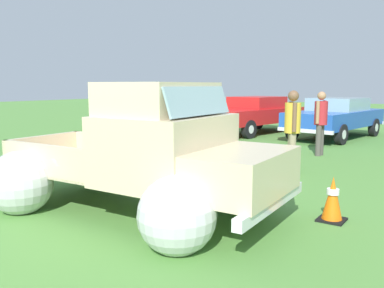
{
  "coord_description": "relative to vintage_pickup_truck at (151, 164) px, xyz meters",
  "views": [
    {
      "loc": [
        4.19,
        -4.39,
        1.88
      ],
      "look_at": [
        0.0,
        1.62,
        0.82
      ],
      "focal_mm": 38.29,
      "sensor_mm": 36.0,
      "label": 1
    }
  ],
  "objects": [
    {
      "name": "lane_cone_1",
      "position": [
        0.37,
        2.03,
        -0.45
      ],
      "size": [
        0.36,
        0.36,
        0.63
      ],
      "color": "black",
      "rests_on": "ground"
    },
    {
      "name": "spectator_0",
      "position": [
        0.4,
        6.46,
        0.22
      ],
      "size": [
        0.36,
        0.54,
        1.71
      ],
      "rotation": [
        0.0,
        0.0,
        6.21
      ],
      "color": "#4C4742",
      "rests_on": "ground"
    },
    {
      "name": "show_car_0",
      "position": [
        -7.18,
        10.66,
        0.03
      ],
      "size": [
        2.05,
        4.5,
        1.43
      ],
      "rotation": [
        0.0,
        0.0,
        -1.6
      ],
      "color": "black",
      "rests_on": "ground"
    },
    {
      "name": "spectator_1",
      "position": [
        0.56,
        4.01,
        0.26
      ],
      "size": [
        0.47,
        0.5,
        1.77
      ],
      "rotation": [
        0.0,
        0.0,
        3.68
      ],
      "color": "gray",
      "rests_on": "ground"
    },
    {
      "name": "show_car_1",
      "position": [
        -3.36,
        10.14,
        0.03
      ],
      "size": [
        2.58,
        4.82,
        1.43
      ],
      "rotation": [
        0.0,
        0.0,
        -1.73
      ],
      "color": "black",
      "rests_on": "ground"
    },
    {
      "name": "ground_plane",
      "position": [
        -0.39,
        -0.02,
        -0.76
      ],
      "size": [
        80.0,
        80.0,
        0.0
      ],
      "primitive_type": "plane",
      "color": "#548C3D"
    },
    {
      "name": "show_car_2",
      "position": [
        -0.33,
        10.46,
        0.03
      ],
      "size": [
        2.5,
        4.83,
        1.43
      ],
      "rotation": [
        0.0,
        0.0,
        -1.71
      ],
      "color": "black",
      "rests_on": "ground"
    },
    {
      "name": "lane_cone_0",
      "position": [
        2.25,
        1.23,
        -0.45
      ],
      "size": [
        0.36,
        0.36,
        0.63
      ],
      "color": "black",
      "rests_on": "ground"
    },
    {
      "name": "vintage_pickup_truck",
      "position": [
        0.0,
        0.0,
        0.0
      ],
      "size": [
        4.71,
        2.95,
        1.96
      ],
      "rotation": [
        0.0,
        0.0,
        0.05
      ],
      "color": "black",
      "rests_on": "ground"
    }
  ]
}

